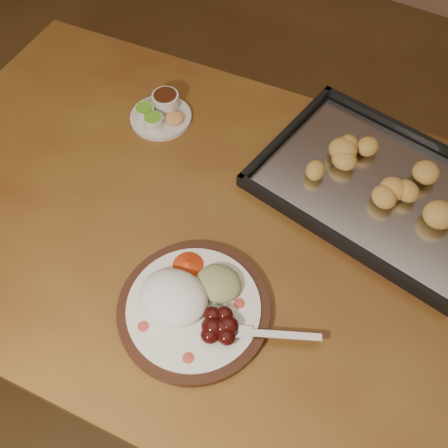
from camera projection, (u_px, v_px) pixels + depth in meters
The scene contains 5 objects.
ground at pixel (217, 282), 1.82m from camera, with size 4.00×4.00×0.00m, color brown.
dining_table at pixel (224, 250), 1.13m from camera, with size 1.58×1.04×0.75m.
dinner_plate at pixel (192, 304), 0.93m from camera, with size 0.38×0.29×0.07m.
condiment_saucer at pixel (160, 112), 1.21m from camera, with size 0.15×0.15×0.05m.
baking_tray at pixel (378, 185), 1.09m from camera, with size 0.55×0.44×0.05m.
Camera 1 is at (0.43, -0.70, 1.63)m, focal length 40.00 mm.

